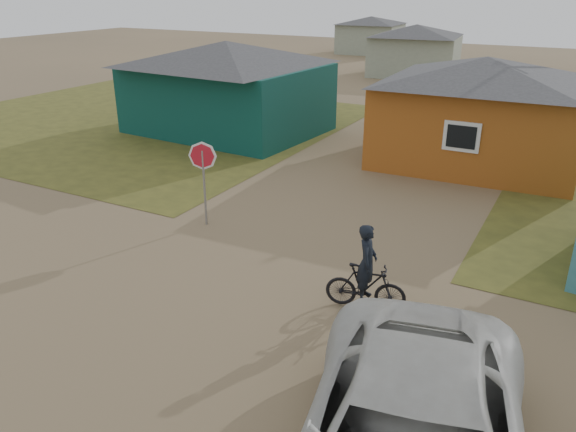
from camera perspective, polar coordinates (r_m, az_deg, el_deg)
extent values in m
plane|color=olive|center=(11.62, -8.67, -10.67)|extent=(120.00, 120.00, 0.00)
cube|color=brown|center=(29.47, -15.57, 9.39)|extent=(20.00, 18.00, 0.00)
cube|color=#0A3731|center=(26.12, -6.14, 11.82)|extent=(8.40, 6.54, 3.00)
pyramid|color=#39393C|center=(25.82, -6.33, 16.18)|extent=(8.93, 7.08, 1.00)
cube|color=#A05218|center=(22.43, 18.87, 8.97)|extent=(7.21, 6.24, 3.00)
pyramid|color=#39393C|center=(22.10, 19.51, 13.87)|extent=(7.72, 6.76, 0.90)
cube|color=silver|center=(19.49, 17.22, 7.70)|extent=(1.20, 0.06, 1.00)
cube|color=black|center=(19.47, 17.20, 7.69)|extent=(0.95, 0.04, 0.75)
cube|color=gray|center=(43.61, 12.73, 15.58)|extent=(6.49, 5.60, 2.80)
pyramid|color=#39393C|center=(43.45, 12.94, 17.93)|extent=(7.04, 6.15, 0.80)
cube|color=gray|center=(57.47, 8.35, 17.40)|extent=(5.75, 5.28, 2.70)
pyramid|color=#39393C|center=(57.35, 8.45, 19.09)|extent=(6.28, 5.81, 0.70)
cylinder|color=gray|center=(15.68, -8.48, 2.80)|extent=(0.06, 0.06, 2.16)
imported|color=black|center=(11.83, 7.89, -7.13)|extent=(1.74, 0.84, 1.01)
imported|color=black|center=(11.56, 8.04, -4.70)|extent=(0.52, 0.68, 1.66)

